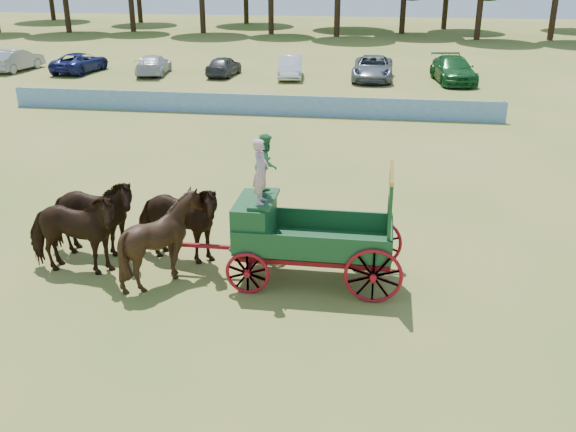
% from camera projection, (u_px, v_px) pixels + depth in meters
% --- Properties ---
extents(ground, '(160.00, 160.00, 0.00)m').
position_uv_depth(ground, '(147.00, 267.00, 16.95)').
color(ground, olive).
rests_on(ground, ground).
extents(horse_lead_left, '(2.67, 1.21, 2.25)m').
position_uv_depth(horse_lead_left, '(72.00, 233.00, 16.21)').
color(horse_lead_left, black).
rests_on(horse_lead_left, ground).
extents(horse_lead_right, '(2.71, 1.32, 2.25)m').
position_uv_depth(horse_lead_right, '(91.00, 217.00, 17.22)').
color(horse_lead_right, black).
rests_on(horse_lead_right, ground).
extents(horse_wheel_left, '(2.39, 2.22, 2.26)m').
position_uv_depth(horse_wheel_left, '(163.00, 239.00, 15.87)').
color(horse_wheel_left, black).
rests_on(horse_wheel_left, ground).
extents(horse_wheel_right, '(2.84, 1.66, 2.25)m').
position_uv_depth(horse_wheel_right, '(177.00, 222.00, 16.88)').
color(horse_wheel_right, black).
rests_on(horse_wheel_right, ground).
extents(farm_dray, '(6.00, 2.00, 3.71)m').
position_uv_depth(farm_dray, '(285.00, 219.00, 15.81)').
color(farm_dray, maroon).
rests_on(farm_dray, ground).
extents(sponsor_banner, '(26.00, 0.08, 1.05)m').
position_uv_depth(sponsor_banner, '(249.00, 104.00, 33.40)').
color(sponsor_banner, '#1D5BA1').
rests_on(sponsor_banner, ground).
extents(parked_cars, '(38.85, 6.36, 1.64)m').
position_uv_depth(parked_cars, '(223.00, 65.00, 44.33)').
color(parked_cars, silver).
rests_on(parked_cars, ground).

